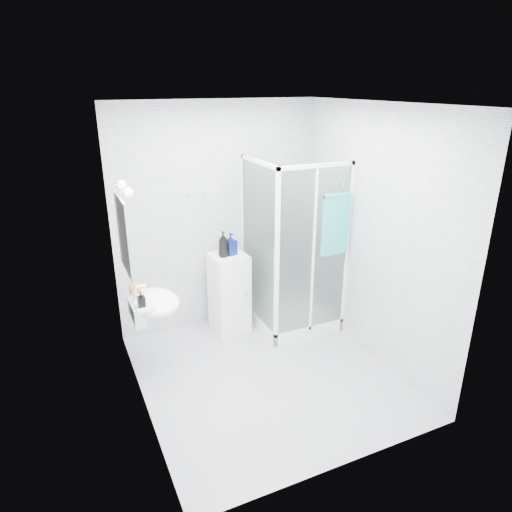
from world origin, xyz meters
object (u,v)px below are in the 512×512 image
shower_enclosure (289,292)px  hand_towel (336,223)px  soap_dispenser_orange (135,285)px  storage_cabinet (229,293)px  soap_dispenser_black (141,299)px  shampoo_bottle_a (223,244)px  wall_basin (152,304)px  shampoo_bottle_b (231,244)px

shower_enclosure → hand_towel: 1.05m
hand_towel → soap_dispenser_orange: hand_towel is taller
hand_towel → storage_cabinet: bearing=146.8°
soap_dispenser_black → shampoo_bottle_a: bearing=32.8°
storage_cabinet → hand_towel: 1.47m
shower_enclosure → shampoo_bottle_a: size_ratio=6.81×
wall_basin → soap_dispenser_orange: bearing=126.8°
wall_basin → shampoo_bottle_b: size_ratio=2.24×
soap_dispenser_orange → shower_enclosure: bearing=4.9°
wall_basin → soap_dispenser_orange: size_ratio=3.48×
soap_dispenser_orange → storage_cabinet: bearing=19.2°
shower_enclosure → shampoo_bottle_a: bearing=164.0°
shower_enclosure → hand_towel: (0.31, -0.40, 0.92)m
hand_towel → soap_dispenser_orange: 2.15m
soap_dispenser_orange → shampoo_bottle_b: bearing=18.9°
shampoo_bottle_a → soap_dispenser_orange: shampoo_bottle_a is taller
shower_enclosure → wall_basin: 1.72m
wall_basin → hand_towel: hand_towel is taller
shampoo_bottle_b → soap_dispenser_black: 1.35m
shower_enclosure → soap_dispenser_orange: size_ratio=12.43×
hand_towel → soap_dispenser_black: hand_towel is taller
wall_basin → soap_dispenser_black: 0.24m
shower_enclosure → soap_dispenser_orange: bearing=-175.1°
shampoo_bottle_a → soap_dispenser_orange: 1.12m
storage_cabinet → soap_dispenser_black: bearing=-152.1°
wall_basin → shampoo_bottle_b: bearing=28.6°
shower_enclosure → shampoo_bottle_b: 0.92m
shower_enclosure → wall_basin: size_ratio=3.57×
wall_basin → soap_dispenser_black: (-0.12, -0.15, 0.14)m
shower_enclosure → storage_cabinet: 0.70m
storage_cabinet → shampoo_bottle_a: 0.62m
shower_enclosure → shampoo_bottle_b: (-0.63, 0.24, 0.62)m
shower_enclosure → storage_cabinet: shower_enclosure is taller
wall_basin → hand_towel: bearing=-2.5°
storage_cabinet → soap_dispenser_orange: 1.27m
shampoo_bottle_b → soap_dispenser_orange: 1.22m
shower_enclosure → soap_dispenser_black: size_ratio=13.58×
shampoo_bottle_a → soap_dispenser_orange: size_ratio=1.82×
storage_cabinet → shampoo_bottle_b: 0.60m
shower_enclosure → wall_basin: shower_enclosure is taller
storage_cabinet → soap_dispenser_black: 1.40m
wall_basin → soap_dispenser_black: same height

